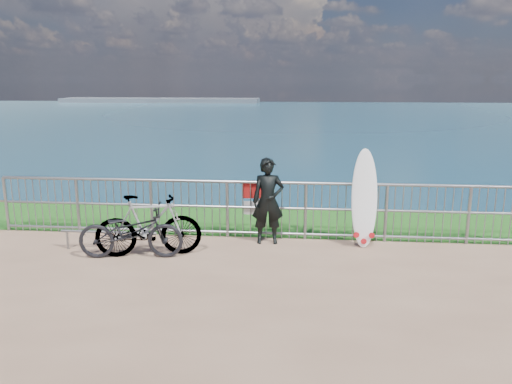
# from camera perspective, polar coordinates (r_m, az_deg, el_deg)

# --- Properties ---
(grass_strip) EXTENTS (120.00, 120.00, 0.00)m
(grass_strip) POSITION_cam_1_polar(r_m,az_deg,el_deg) (10.77, 0.27, -3.37)
(grass_strip) COLOR #1C5D19
(grass_strip) RESTS_ON ground
(seascape) EXTENTS (260.00, 260.00, 5.00)m
(seascape) POSITION_cam_1_polar(r_m,az_deg,el_deg) (161.55, -10.76, 10.04)
(seascape) COLOR brown
(seascape) RESTS_ON ground
(railing) EXTENTS (10.06, 0.10, 1.13)m
(railing) POSITION_cam_1_polar(r_m,az_deg,el_deg) (9.56, -0.22, -1.92)
(railing) COLOR gray
(railing) RESTS_ON ground
(surfer) EXTENTS (0.62, 0.45, 1.61)m
(surfer) POSITION_cam_1_polar(r_m,az_deg,el_deg) (9.22, 1.39, -1.04)
(surfer) COLOR black
(surfer) RESTS_ON ground
(surfboard) EXTENTS (0.48, 0.43, 1.79)m
(surfboard) POSITION_cam_1_polar(r_m,az_deg,el_deg) (9.29, 12.27, -1.10)
(surfboard) COLOR white
(surfboard) RESTS_ON ground
(bicycle_near) EXTENTS (1.84, 0.83, 0.93)m
(bicycle_near) POSITION_cam_1_polar(r_m,az_deg,el_deg) (8.79, -14.13, -4.41)
(bicycle_near) COLOR black
(bicycle_near) RESTS_ON ground
(bicycle_far) EXTENTS (1.88, 0.93, 1.09)m
(bicycle_far) POSITION_cam_1_polar(r_m,az_deg,el_deg) (8.80, -12.19, -3.76)
(bicycle_far) COLOR black
(bicycle_far) RESTS_ON ground
(bike_rack) EXTENTS (1.75, 0.05, 0.37)m
(bike_rack) POSITION_cam_1_polar(r_m,az_deg,el_deg) (9.31, -16.49, -4.65)
(bike_rack) COLOR gray
(bike_rack) RESTS_ON ground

